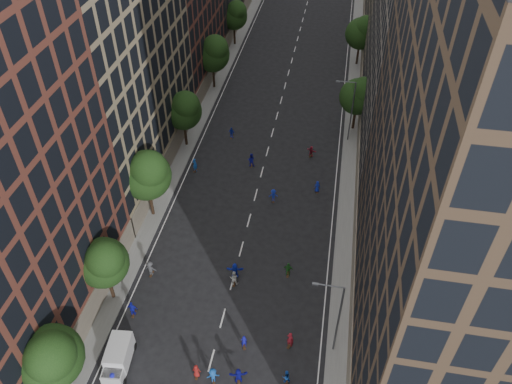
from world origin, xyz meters
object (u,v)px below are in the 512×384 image
(streetlamp_far, at_px, (350,108))
(cargo_van, at_px, (118,358))
(skater_1, at_px, (244,342))
(skater_2, at_px, (286,377))
(streetlamp_near, at_px, (336,316))
(skater_0, at_px, (114,380))

(streetlamp_far, height_order, cargo_van, streetlamp_far)
(streetlamp_far, height_order, skater_1, streetlamp_far)
(streetlamp_far, relative_size, skater_2, 6.02)
(streetlamp_near, relative_size, skater_1, 5.87)
(cargo_van, xyz_separation_m, skater_2, (14.59, 1.05, -0.43))
(cargo_van, xyz_separation_m, skater_0, (0.30, -1.86, -0.33))
(streetlamp_near, distance_m, skater_1, 8.99)
(skater_0, bearing_deg, skater_2, 171.25)
(streetlamp_far, xyz_separation_m, skater_0, (-17.88, -39.67, -4.31))
(streetlamp_near, distance_m, streetlamp_far, 33.00)
(streetlamp_near, relative_size, cargo_van, 2.06)
(skater_2, bearing_deg, cargo_van, -14.69)
(skater_1, bearing_deg, skater_2, 129.20)
(skater_2, bearing_deg, skater_0, -7.30)
(skater_1, distance_m, skater_2, 4.96)
(skater_0, relative_size, skater_2, 1.14)
(streetlamp_far, relative_size, skater_1, 5.87)
(cargo_van, xyz_separation_m, skater_1, (10.41, 3.71, -0.41))
(streetlamp_near, bearing_deg, streetlamp_far, 90.00)
(streetlamp_near, height_order, skater_2, streetlamp_near)
(streetlamp_near, xyz_separation_m, skater_2, (-3.58, -3.76, -4.42))
(cargo_van, distance_m, skater_1, 11.06)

